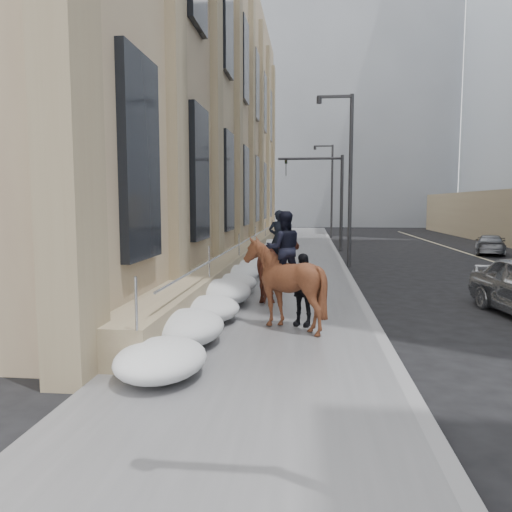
{
  "coord_description": "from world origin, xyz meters",
  "views": [
    {
      "loc": [
        1.05,
        -9.85,
        3.0
      ],
      "look_at": [
        -0.28,
        2.38,
        1.7
      ],
      "focal_mm": 35.0,
      "sensor_mm": 36.0,
      "label": 1
    }
  ],
  "objects_px": {
    "mounted_horse_left": "(278,264)",
    "pedestrian": "(302,290)",
    "car_grey": "(490,245)",
    "mounted_horse_right": "(283,279)"
  },
  "relations": [
    {
      "from": "mounted_horse_left",
      "to": "mounted_horse_right",
      "type": "distance_m",
      "value": 3.48
    },
    {
      "from": "mounted_horse_right",
      "to": "pedestrian",
      "type": "bearing_deg",
      "value": -161.11
    },
    {
      "from": "mounted_horse_right",
      "to": "pedestrian",
      "type": "xyz_separation_m",
      "value": [
        0.44,
        0.27,
        -0.28
      ]
    },
    {
      "from": "mounted_horse_right",
      "to": "pedestrian",
      "type": "distance_m",
      "value": 0.59
    },
    {
      "from": "pedestrian",
      "to": "car_grey",
      "type": "xyz_separation_m",
      "value": [
        10.75,
        19.0,
        -0.4
      ]
    },
    {
      "from": "mounted_horse_right",
      "to": "car_grey",
      "type": "height_order",
      "value": "mounted_horse_right"
    },
    {
      "from": "mounted_horse_left",
      "to": "pedestrian",
      "type": "bearing_deg",
      "value": 107.02
    },
    {
      "from": "pedestrian",
      "to": "car_grey",
      "type": "distance_m",
      "value": 21.84
    },
    {
      "from": "mounted_horse_left",
      "to": "mounted_horse_right",
      "type": "relative_size",
      "value": 0.99
    },
    {
      "from": "mounted_horse_left",
      "to": "car_grey",
      "type": "xyz_separation_m",
      "value": [
        11.54,
        15.8,
        -0.62
      ]
    }
  ]
}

